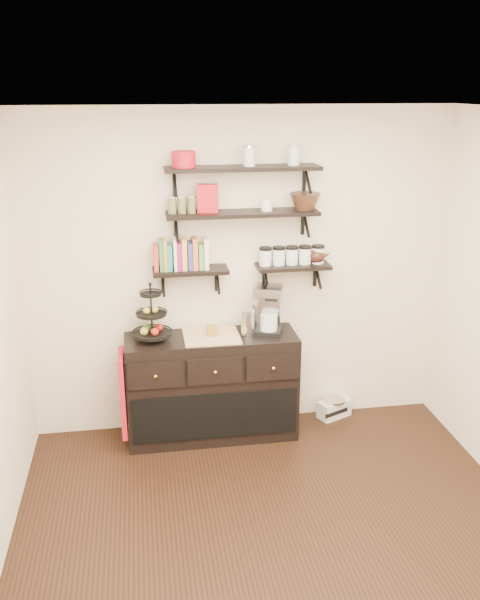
% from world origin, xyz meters
% --- Properties ---
extents(floor, '(3.50, 3.50, 0.00)m').
position_xyz_m(floor, '(0.00, 0.00, 0.00)').
color(floor, black).
rests_on(floor, ground).
extents(ceiling, '(3.50, 3.50, 0.02)m').
position_xyz_m(ceiling, '(0.00, 0.00, 2.70)').
color(ceiling, white).
rests_on(ceiling, back_wall).
extents(back_wall, '(3.50, 0.02, 2.70)m').
position_xyz_m(back_wall, '(0.00, 1.75, 1.35)').
color(back_wall, white).
rests_on(back_wall, ground).
extents(shelf_top, '(1.20, 0.27, 0.23)m').
position_xyz_m(shelf_top, '(0.00, 1.62, 2.23)').
color(shelf_top, black).
rests_on(shelf_top, back_wall).
extents(shelf_mid, '(1.20, 0.27, 0.23)m').
position_xyz_m(shelf_mid, '(0.00, 1.62, 1.88)').
color(shelf_mid, black).
rests_on(shelf_mid, back_wall).
extents(shelf_low_left, '(0.60, 0.25, 0.23)m').
position_xyz_m(shelf_low_left, '(-0.42, 1.63, 1.43)').
color(shelf_low_left, black).
rests_on(shelf_low_left, back_wall).
extents(shelf_low_right, '(0.60, 0.25, 0.23)m').
position_xyz_m(shelf_low_right, '(0.42, 1.63, 1.43)').
color(shelf_low_right, black).
rests_on(shelf_low_right, back_wall).
extents(cookbooks, '(0.40, 0.15, 0.26)m').
position_xyz_m(cookbooks, '(-0.49, 1.63, 1.57)').
color(cookbooks, '#B8322A').
rests_on(cookbooks, shelf_low_left).
extents(glass_canisters, '(0.54, 0.10, 0.13)m').
position_xyz_m(glass_canisters, '(0.41, 1.63, 1.51)').
color(glass_canisters, silver).
rests_on(glass_canisters, shelf_low_right).
extents(sideboard, '(1.40, 0.50, 0.92)m').
position_xyz_m(sideboard, '(-0.27, 1.51, 0.45)').
color(sideboard, black).
rests_on(sideboard, floor).
extents(fruit_stand, '(0.31, 0.31, 0.46)m').
position_xyz_m(fruit_stand, '(-0.74, 1.52, 1.06)').
color(fruit_stand, black).
rests_on(fruit_stand, sideboard).
extents(candle, '(0.08, 0.08, 0.08)m').
position_xyz_m(candle, '(-0.27, 1.51, 0.96)').
color(candle, olive).
rests_on(candle, sideboard).
extents(coffee_maker, '(0.27, 0.28, 0.41)m').
position_xyz_m(coffee_maker, '(0.20, 1.54, 1.09)').
color(coffee_maker, black).
rests_on(coffee_maker, sideboard).
extents(thermal_carafe, '(0.11, 0.11, 0.22)m').
position_xyz_m(thermal_carafe, '(0.02, 1.49, 1.01)').
color(thermal_carafe, silver).
rests_on(thermal_carafe, sideboard).
extents(apron, '(0.04, 0.30, 0.69)m').
position_xyz_m(apron, '(-1.00, 1.41, 0.50)').
color(apron, maroon).
rests_on(apron, sideboard).
extents(radio, '(0.33, 0.26, 0.18)m').
position_xyz_m(radio, '(0.84, 1.65, 0.09)').
color(radio, silver).
rests_on(radio, floor).
extents(recipe_box, '(0.17, 0.09, 0.22)m').
position_xyz_m(recipe_box, '(-0.27, 1.61, 2.01)').
color(recipe_box, red).
rests_on(recipe_box, shelf_mid).
extents(walnut_bowl, '(0.24, 0.24, 0.13)m').
position_xyz_m(walnut_bowl, '(0.50, 1.61, 1.96)').
color(walnut_bowl, black).
rests_on(walnut_bowl, shelf_mid).
extents(ramekins, '(0.09, 0.09, 0.10)m').
position_xyz_m(ramekins, '(0.19, 1.61, 1.95)').
color(ramekins, white).
rests_on(ramekins, shelf_mid).
extents(teapot, '(0.20, 0.16, 0.14)m').
position_xyz_m(teapot, '(0.62, 1.63, 1.52)').
color(teapot, '#351610').
rests_on(teapot, shelf_low_right).
extents(red_pot, '(0.18, 0.18, 0.12)m').
position_xyz_m(red_pot, '(-0.45, 1.61, 2.31)').
color(red_pot, red).
rests_on(red_pot, shelf_top).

